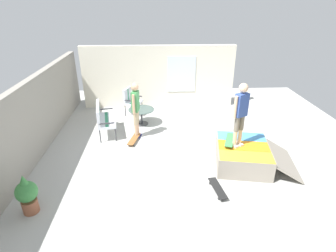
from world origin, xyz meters
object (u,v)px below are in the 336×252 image
skate_ramp (243,155)px  patio_bench (103,117)px  skateboard_on_ramp (230,140)px  patio_table (141,114)px  potted_plant (27,194)px  patio_chair_near_house (131,99)px  person_skater (241,111)px  skateboard_spare (218,188)px  person_watching (136,106)px  skateboard_by_bench (134,139)px

skate_ramp → patio_bench: 4.50m
patio_bench → skateboard_on_ramp: size_ratio=1.62×
skate_ramp → patio_table: 3.89m
patio_bench → skateboard_on_ramp: (-1.79, -3.67, 0.03)m
potted_plant → skate_ramp: bearing=-72.4°
patio_chair_near_house → person_skater: (-3.63, -3.05, 0.93)m
patio_bench → skateboard_spare: patio_bench is taller
skateboard_on_ramp → potted_plant: (-1.75, 4.62, -0.18)m
patio_table → person_watching: 1.16m
person_skater → skate_ramp: bearing=-95.9°
person_watching → patio_bench: bearing=77.2°
person_watching → potted_plant: bearing=148.2°
patio_bench → potted_plant: (-3.54, 0.95, -0.15)m
patio_bench → patio_table: patio_bench is taller
skate_ramp → person_skater: size_ratio=1.38×
patio_chair_near_house → person_skater: size_ratio=0.60×
patio_table → skateboard_spare: bearing=-153.5°
skate_ramp → patio_bench: patio_bench is taller
person_watching → skateboard_spare: bearing=-144.7°
skate_ramp → patio_chair_near_house: bearing=41.8°
skate_ramp → skateboard_by_bench: 3.33m
patio_chair_near_house → skateboard_spare: 5.34m
skate_ramp → skateboard_spare: bearing=140.3°
skate_ramp → skateboard_spare: (-1.12, 0.93, -0.19)m
patio_chair_near_house → patio_table: bearing=-155.6°
skateboard_by_bench → patio_table: bearing=-8.8°
patio_bench → skateboard_spare: size_ratio=1.62×
patio_chair_near_house → person_watching: (-1.93, -0.33, 0.45)m
skate_ramp → patio_chair_near_house: 4.91m
skateboard_spare → patio_table: bearing=26.5°
person_skater → skateboard_spare: (-1.14, 0.71, -1.46)m
patio_chair_near_house → patio_table: (-0.98, -0.44, -0.21)m
patio_bench → person_watching: size_ratio=0.74×
patio_bench → skate_ramp: bearing=-116.0°
person_skater → person_watching: bearing=58.1°
skateboard_on_ramp → potted_plant: 4.94m
skateboard_by_bench → skate_ramp: bearing=-114.6°
patio_chair_near_house → skateboard_by_bench: 2.34m
patio_bench → patio_table: 1.41m
skate_ramp → patio_table: patio_table is taller
patio_chair_near_house → skateboard_by_bench: bearing=-173.8°
person_watching → skateboard_spare: (-2.84, -2.01, -0.98)m
skateboard_by_bench → skateboard_spare: bearing=-140.2°
patio_table → person_skater: person_skater is taller
patio_table → skateboard_by_bench: size_ratio=1.09×
patio_bench → skateboard_by_bench: patio_bench is taller
skate_ramp → patio_bench: size_ratio=1.75×
skate_ramp → patio_chair_near_house: size_ratio=2.28×
patio_chair_near_house → skateboard_on_ramp: size_ratio=1.24×
skate_ramp → skateboard_by_bench: bearing=65.4°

